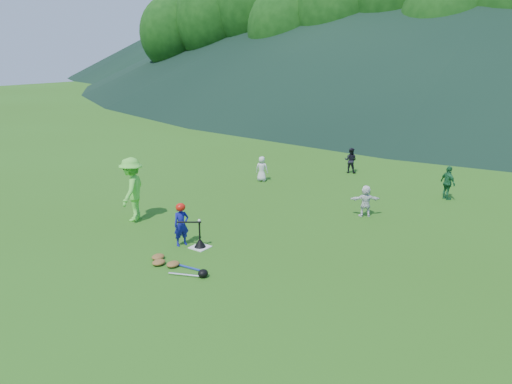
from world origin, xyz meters
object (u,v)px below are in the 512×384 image
batter_child (181,225)px  equipment_pile (173,264)px  home_plate (200,247)px  fielder_b (351,160)px  batting_tee (200,243)px  fielder_c (448,183)px  fielder_d (366,201)px  adult_coach (132,189)px  fielder_a (262,169)px

batter_child → equipment_pile: batter_child is taller
home_plate → fielder_b: bearing=91.7°
batting_tee → home_plate: bearing=0.0°
home_plate → fielder_c: (4.00, 8.05, 0.57)m
fielder_c → fielder_d: bearing=101.0°
home_plate → equipment_pile: equipment_pile is taller
adult_coach → fielder_c: size_ratio=1.64×
fielder_b → equipment_pile: size_ratio=0.58×
batter_child → batting_tee: (0.50, 0.14, -0.43)m
fielder_c → home_plate: bearing=100.0°
home_plate → batter_child: batter_child is taller
fielder_a → equipment_pile: bearing=91.1°
fielder_b → batting_tee: (0.28, -9.62, -0.39)m
fielder_d → equipment_pile: fielder_d is taller
batter_child → fielder_a: bearing=41.2°
batter_child → fielder_d: batter_child is taller
fielder_d → fielder_a: bearing=-54.1°
adult_coach → fielder_b: adult_coach is taller
fielder_c → fielder_d: size_ratio=1.18×
fielder_d → fielder_b: bearing=-96.3°
home_plate → batting_tee: size_ratio=0.66×
fielder_b → fielder_a: bearing=43.8°
home_plate → batting_tee: bearing=0.0°
fielder_d → batting_tee: (-2.45, -4.79, -0.36)m
fielder_b → equipment_pile: fielder_b is taller
adult_coach → batter_child: bearing=46.4°
fielder_c → batting_tee: 9.00m
home_plate → fielder_c: fielder_c is taller
fielder_d → equipment_pile: size_ratio=0.54×
fielder_c → batting_tee: bearing=100.0°
fielder_a → fielder_d: 5.22m
home_plate → equipment_pile: size_ratio=0.25×
batter_child → fielder_a: (-2.00, 6.56, -0.08)m
fielder_b → fielder_d: fielder_b is taller
fielder_c → fielder_d: fielder_c is taller
adult_coach → batting_tee: adult_coach is taller
home_plate → fielder_a: fielder_a is taller
fielder_a → adult_coach: bearing=66.1°
home_plate → fielder_a: (-2.50, 6.42, 0.47)m
fielder_d → adult_coach: bearing=2.1°
home_plate → batting_tee: batting_tee is taller
fielder_b → fielder_d: 5.55m
fielder_a → batting_tee: 6.90m
fielder_d → batting_tee: bearing=27.0°
adult_coach → batting_tee: bearing=51.1°
adult_coach → fielder_d: 7.00m
batting_tee → fielder_c: bearing=63.6°
adult_coach → fielder_b: 9.55m
fielder_c → equipment_pile: fielder_c is taller
batting_tee → fielder_a: bearing=111.2°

